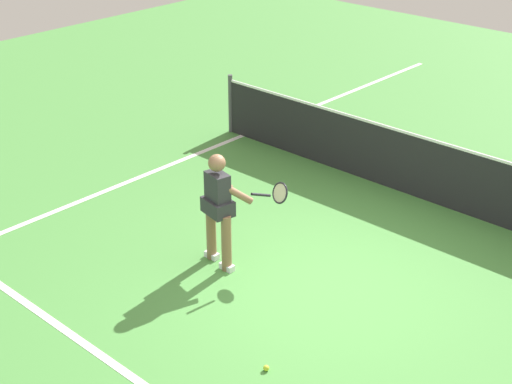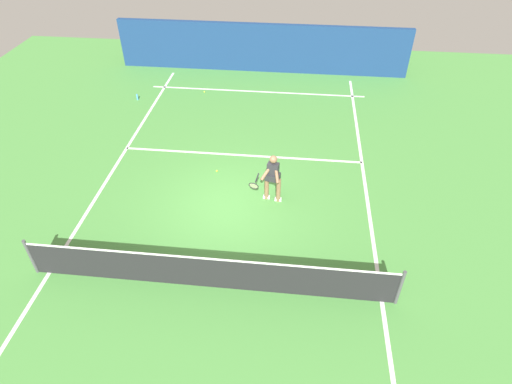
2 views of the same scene
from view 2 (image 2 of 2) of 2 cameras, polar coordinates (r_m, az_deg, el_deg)
ground_plane at (r=12.67m, az=-3.52°, el=-1.86°), size 26.08×26.08×0.00m
court_back_wall at (r=20.55m, az=0.79°, el=18.47°), size 13.08×0.24×2.15m
baseline_marking at (r=18.96m, az=0.10°, el=13.12°), size 9.08×0.10×0.01m
service_line_marking at (r=14.76m, az=-1.91°, el=4.89°), size 8.08×0.10×0.01m
sideline_left_marking at (r=12.74m, az=14.75°, el=-3.06°), size 0.10×18.07×0.01m
sideline_right_marking at (r=13.83m, az=-20.27°, el=-0.56°), size 0.10×18.07×0.01m
court_net at (r=10.26m, az=-6.24°, el=-10.52°), size 8.76×0.08×1.08m
tennis_player at (r=12.35m, az=2.16°, el=2.00°), size 0.91×0.90×1.55m
tennis_ball_near at (r=18.98m, az=-6.82°, el=12.98°), size 0.07×0.07×0.07m
tennis_ball_mid at (r=14.01m, az=-5.19°, el=2.79°), size 0.07×0.07×0.07m
water_bottle at (r=18.88m, az=-15.39°, el=11.99°), size 0.07×0.07×0.24m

